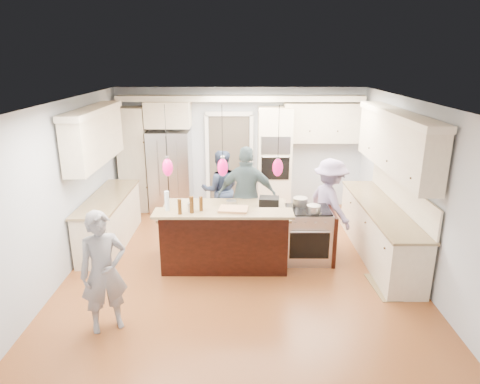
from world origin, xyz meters
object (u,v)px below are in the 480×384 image
object	(u,v)px
kitchen_island	(225,235)
person_far_left	(221,190)
refrigerator	(171,171)
person_bar_end	(104,272)
island_range	(308,235)

from	to	relation	value
kitchen_island	person_far_left	world-z (taller)	person_far_left
refrigerator	person_far_left	world-z (taller)	refrigerator
kitchen_island	person_bar_end	world-z (taller)	person_bar_end
person_bar_end	person_far_left	distance (m)	3.64
refrigerator	person_bar_end	distance (m)	4.44
island_range	person_far_left	world-z (taller)	person_far_left
island_range	person_bar_end	xyz separation A→B (m)	(-2.84, -1.95, 0.34)
kitchen_island	island_range	distance (m)	1.41
island_range	person_far_left	bearing A→B (deg)	136.85
refrigerator	island_range	size ratio (longest dim) A/B	1.96
kitchen_island	person_bar_end	distance (m)	2.38
refrigerator	kitchen_island	size ratio (longest dim) A/B	0.86
refrigerator	person_bar_end	xyz separation A→B (m)	(-0.13, -4.44, -0.11)
person_bar_end	person_far_left	xyz separation A→B (m)	(1.30, 3.40, 0.00)
kitchen_island	island_range	world-z (taller)	kitchen_island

